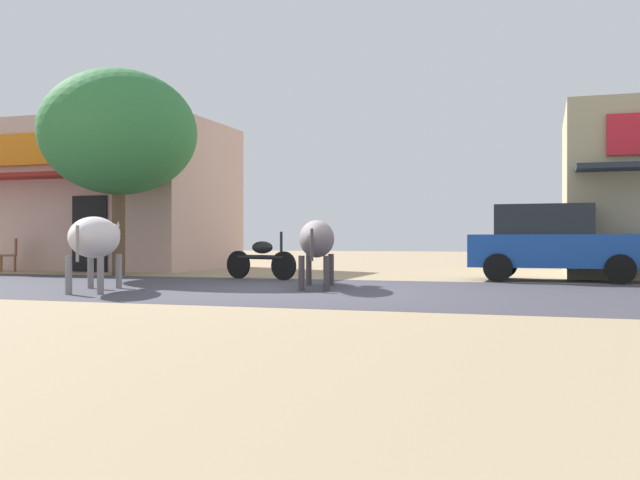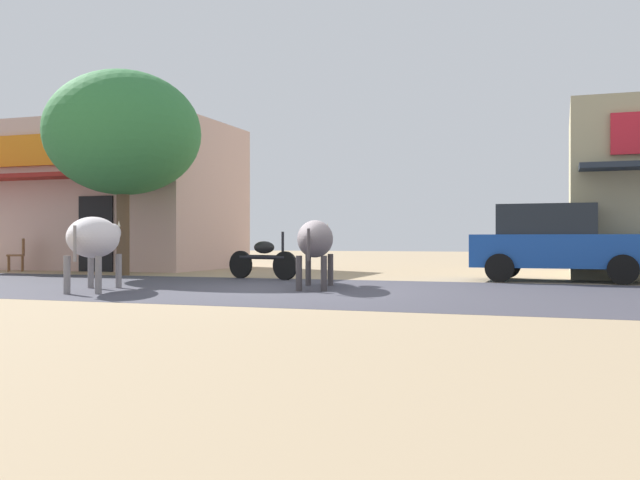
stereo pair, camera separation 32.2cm
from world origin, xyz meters
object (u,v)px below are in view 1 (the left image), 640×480
object	(u,v)px
parked_hatchback_car	(554,242)
parked_motorcycle	(261,258)
cow_far_dark	(317,240)
cafe_chair_near_tree	(11,253)
cow_near_brown	(96,238)
roadside_tree	(119,133)

from	to	relation	value
parked_hatchback_car	parked_motorcycle	xyz separation A→B (m)	(-6.25, -1.37, -0.37)
cow_far_dark	cafe_chair_near_tree	distance (m)	10.73
cow_near_brown	cafe_chair_near_tree	bearing A→B (deg)	140.20
parked_hatchback_car	cow_near_brown	distance (m)	9.44
cow_near_brown	cow_far_dark	distance (m)	3.91
roadside_tree	cow_near_brown	distance (m)	6.01
roadside_tree	parked_hatchback_car	world-z (taller)	roadside_tree
roadside_tree	cow_far_dark	distance (m)	7.21
cafe_chair_near_tree	cow_far_dark	bearing A→B (deg)	-19.91
parked_motorcycle	cafe_chair_near_tree	size ratio (longest dim) A/B	2.03
parked_hatchback_car	cafe_chair_near_tree	bearing A→B (deg)	-179.80
roadside_tree	parked_hatchback_car	bearing A→B (deg)	4.98
roadside_tree	cafe_chair_near_tree	distance (m)	5.08
parked_motorcycle	cow_far_dark	size ratio (longest dim) A/B	0.66
cafe_chair_near_tree	cow_near_brown	bearing A→B (deg)	-39.80
cow_near_brown	cafe_chair_near_tree	distance (m)	8.69
cow_near_brown	cow_far_dark	world-z (taller)	cow_near_brown
roadside_tree	cow_near_brown	world-z (taller)	roadside_tree
parked_motorcycle	cow_far_dark	distance (m)	3.15
roadside_tree	cow_far_dark	size ratio (longest dim) A/B	1.81
cow_far_dark	parked_motorcycle	bearing A→B (deg)	131.61
roadside_tree	parked_hatchback_car	distance (m)	10.65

